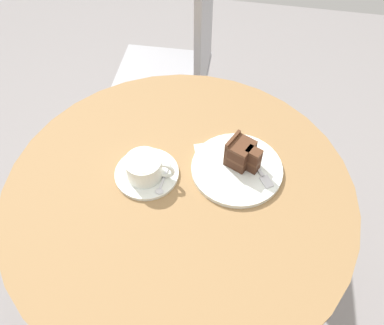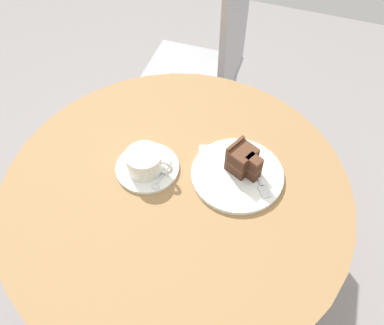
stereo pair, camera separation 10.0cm
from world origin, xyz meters
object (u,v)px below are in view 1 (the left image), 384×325
(fork, at_px, (259,171))
(cake_slice, at_px, (242,154))
(teaspoon, at_px, (162,182))
(saucer, at_px, (147,173))
(cafe_chair, at_px, (182,60))
(napkin, at_px, (230,167))
(cake_plate, at_px, (237,169))
(coffee_cup, at_px, (145,167))

(fork, bearing_deg, cake_slice, -145.72)
(teaspoon, bearing_deg, saucer, -114.25)
(fork, height_order, cafe_chair, cafe_chair)
(saucer, relative_size, napkin, 0.74)
(teaspoon, xyz_separation_m, fork, (0.23, 0.08, 0.00))
(cake_slice, xyz_separation_m, fork, (0.05, -0.02, -0.03))
(cake_plate, relative_size, cafe_chair, 0.24)
(saucer, distance_m, coffee_cup, 0.03)
(saucer, xyz_separation_m, cake_slice, (0.23, 0.07, 0.04))
(cafe_chair, bearing_deg, teaspoon, 6.09)
(teaspoon, relative_size, fork, 0.77)
(napkin, bearing_deg, teaspoon, -151.30)
(cafe_chair, bearing_deg, coffee_cup, 2.65)
(saucer, relative_size, fork, 1.27)
(coffee_cup, relative_size, cake_slice, 1.31)
(teaspoon, height_order, cake_plate, teaspoon)
(teaspoon, distance_m, cake_plate, 0.19)
(napkin, distance_m, cafe_chair, 0.73)
(cake_plate, xyz_separation_m, fork, (0.06, -0.00, 0.01))
(cake_plate, xyz_separation_m, napkin, (-0.02, 0.01, -0.00))
(coffee_cup, xyz_separation_m, cafe_chair, (-0.06, 0.73, -0.24))
(cake_slice, distance_m, cafe_chair, 0.75)
(saucer, relative_size, coffee_cup, 1.32)
(cake_slice, relative_size, napkin, 0.43)
(saucer, xyz_separation_m, teaspoon, (0.05, -0.02, 0.01))
(saucer, distance_m, fork, 0.28)
(cafe_chair, bearing_deg, cake_plate, 20.95)
(cake_slice, relative_size, cafe_chair, 0.10)
(fork, bearing_deg, teaspoon, -105.90)
(cafe_chair, bearing_deg, saucer, 2.72)
(cake_plate, distance_m, fork, 0.06)
(cake_plate, height_order, cafe_chair, cafe_chair)
(saucer, height_order, cake_plate, cake_plate)
(cafe_chair, bearing_deg, fork, 24.85)
(coffee_cup, distance_m, cafe_chair, 0.76)
(teaspoon, bearing_deg, fork, 112.31)
(teaspoon, relative_size, cake_plate, 0.42)
(saucer, height_order, cafe_chair, cafe_chair)
(teaspoon, xyz_separation_m, cake_plate, (0.18, 0.08, -0.01))
(saucer, bearing_deg, cake_plate, 13.90)
(fork, bearing_deg, napkin, -131.31)
(cake_plate, relative_size, cake_slice, 2.48)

